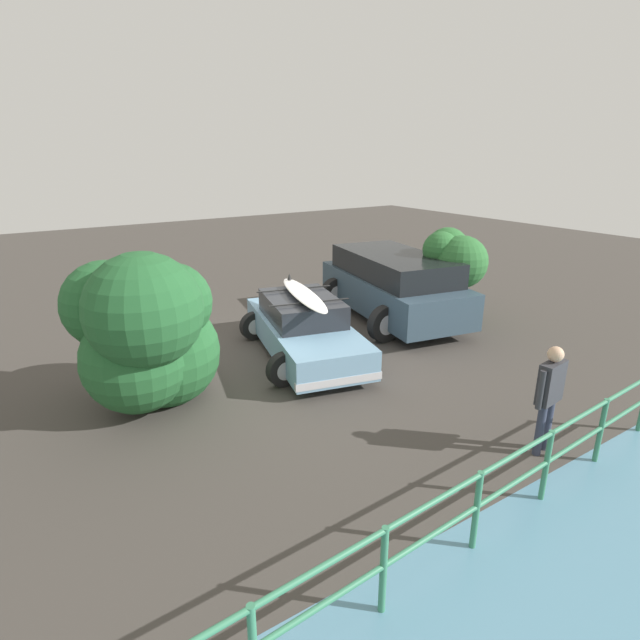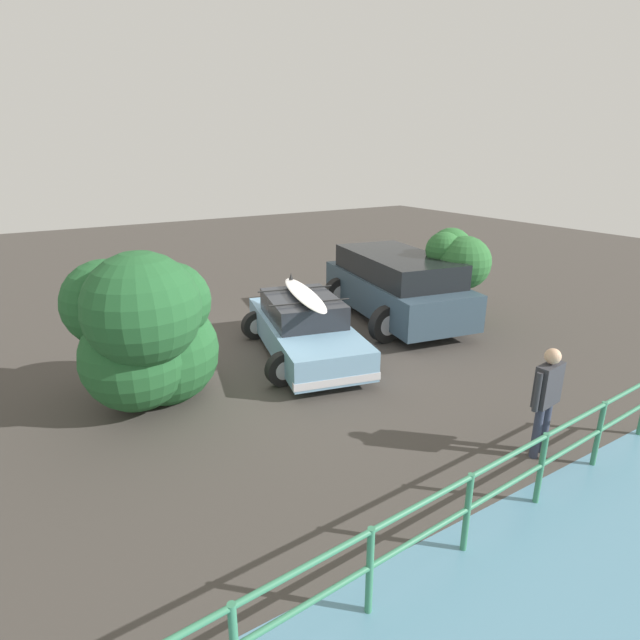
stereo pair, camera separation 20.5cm
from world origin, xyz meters
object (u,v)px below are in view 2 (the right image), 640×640
suv_car (395,285)px  bush_near_right (447,271)px  bush_near_left (147,331)px  person_bystander (547,393)px  sedan_car (304,328)px

suv_car → bush_near_right: bearing=140.4°
bush_near_left → bush_near_right: bush_near_left is taller
suv_car → person_bystander: suv_car is taller
sedan_car → person_bystander: person_bystander is taller
sedan_car → suv_car: size_ratio=0.89×
bush_near_left → bush_near_right: bearing=-175.9°
sedan_car → bush_near_left: size_ratio=1.55×
sedan_car → person_bystander: bearing=101.1°
person_bystander → bush_near_right: bush_near_right is taller
bush_near_right → sedan_car: bearing=0.7°
sedan_car → bush_near_left: bush_near_left is taller
suv_car → bush_near_left: size_ratio=1.74×
sedan_car → suv_car: suv_car is taller
suv_car → sedan_car: bearing=14.9°
person_bystander → bush_near_left: bearing=-46.5°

